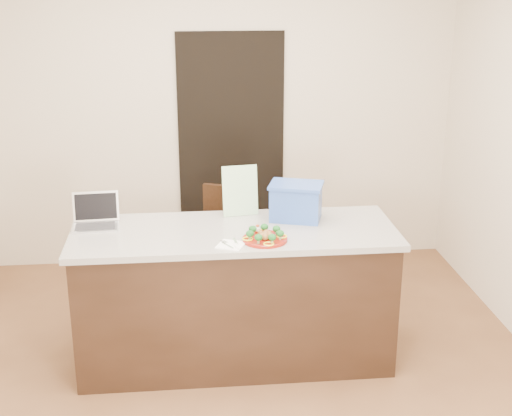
{
  "coord_description": "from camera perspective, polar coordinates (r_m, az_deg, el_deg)",
  "views": [
    {
      "loc": [
        -0.29,
        -3.96,
        2.51
      ],
      "look_at": [
        0.13,
        0.2,
        1.08
      ],
      "focal_mm": 50.0,
      "sensor_mm": 36.0,
      "label": 1
    }
  ],
  "objects": [
    {
      "name": "room_shell",
      "position": [
        4.07,
        -1.6,
        6.26
      ],
      "size": [
        4.0,
        4.0,
        4.0
      ],
      "color": "white",
      "rests_on": "ground"
    },
    {
      "name": "knife",
      "position": [
        4.25,
        -1.61,
        -2.96
      ],
      "size": [
        0.03,
        0.18,
        0.01
      ],
      "rotation": [
        0.0,
        0.0,
        0.11
      ],
      "color": "white",
      "rests_on": "napkin"
    },
    {
      "name": "broccoli",
      "position": [
        4.32,
        0.71,
        -1.96
      ],
      "size": [
        0.23,
        0.23,
        0.04
      ],
      "color": "#124519",
      "rests_on": "plate"
    },
    {
      "name": "doorway",
      "position": [
        6.14,
        -1.99,
        4.65
      ],
      "size": [
        0.9,
        0.02,
        2.0
      ],
      "primitive_type": "cube",
      "color": "black",
      "rests_on": "ground"
    },
    {
      "name": "island",
      "position": [
        4.69,
        -1.7,
        -6.99
      ],
      "size": [
        2.06,
        0.76,
        0.92
      ],
      "color": "black",
      "rests_on": "ground"
    },
    {
      "name": "plate",
      "position": [
        4.33,
        0.71,
        -2.49
      ],
      "size": [
        0.28,
        0.28,
        0.02
      ],
      "rotation": [
        0.0,
        0.0,
        0.08
      ],
      "color": "maroon",
      "rests_on": "island"
    },
    {
      "name": "leaflet",
      "position": [
        4.73,
        -1.28,
        1.39
      ],
      "size": [
        0.24,
        0.08,
        0.34
      ],
      "primitive_type": "cube",
      "rotation": [
        -0.14,
        0.0,
        0.13
      ],
      "color": "white",
      "rests_on": "island"
    },
    {
      "name": "yogurt_bottle",
      "position": [
        4.41,
        0.13,
        -1.85
      ],
      "size": [
        0.03,
        0.03,
        0.07
      ],
      "rotation": [
        0.0,
        0.0,
        -0.14
      ],
      "color": "white",
      "rests_on": "island"
    },
    {
      "name": "pepper_rings",
      "position": [
        4.33,
        0.71,
        -2.38
      ],
      "size": [
        0.28,
        0.28,
        0.01
      ],
      "color": "yellow",
      "rests_on": "plate"
    },
    {
      "name": "napkin",
      "position": [
        4.26,
        -2.02,
        -2.98
      ],
      "size": [
        0.2,
        0.2,
        0.01
      ],
      "primitive_type": "cube",
      "rotation": [
        0.0,
        0.0,
        -0.41
      ],
      "color": "white",
      "rests_on": "island"
    },
    {
      "name": "meatballs",
      "position": [
        4.32,
        0.78,
        -2.18
      ],
      "size": [
        0.1,
        0.11,
        0.04
      ],
      "color": "brown",
      "rests_on": "plate"
    },
    {
      "name": "ground",
      "position": [
        4.7,
        -1.42,
        -13.4
      ],
      "size": [
        4.0,
        4.0,
        0.0
      ],
      "primitive_type": "plane",
      "color": "brown",
      "rests_on": "ground"
    },
    {
      "name": "blue_box",
      "position": [
        4.66,
        3.22,
        0.54
      ],
      "size": [
        0.4,
        0.33,
        0.24
      ],
      "rotation": [
        0.0,
        0.0,
        -0.3
      ],
      "color": "#2E52A9",
      "rests_on": "island"
    },
    {
      "name": "chair",
      "position": [
        5.5,
        -2.14,
        -2.39
      ],
      "size": [
        0.52,
        0.53,
        0.9
      ],
      "rotation": [
        0.0,
        0.0,
        -0.37
      ],
      "color": "black",
      "rests_on": "ground"
    },
    {
      "name": "laptop",
      "position": [
        4.69,
        -12.72,
        -0.7
      ],
      "size": [
        0.3,
        0.25,
        0.21
      ],
      "rotation": [
        0.0,
        0.0,
        0.07
      ],
      "color": "silver",
      "rests_on": "island"
    },
    {
      "name": "fork",
      "position": [
        4.27,
        -2.3,
        -2.87
      ],
      "size": [
        0.07,
        0.14,
        0.0
      ],
      "rotation": [
        0.0,
        0.0,
        0.54
      ],
      "color": "silver",
      "rests_on": "napkin"
    }
  ]
}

